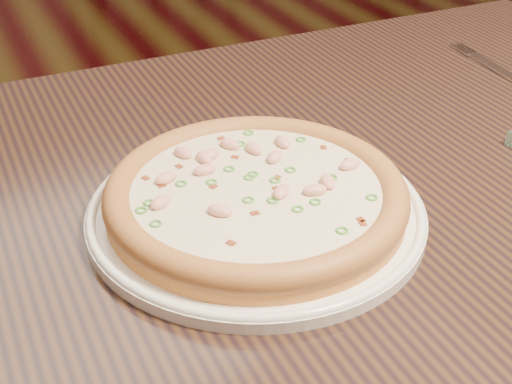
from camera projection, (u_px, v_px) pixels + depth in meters
name	position (u px, v px, depth m)	size (l,w,h in m)	color
hero_table	(330.00, 240.00, 0.85)	(1.20, 0.80, 0.75)	black
plate	(256.00, 210.00, 0.71)	(0.34, 0.34, 0.02)	white
pizza	(256.00, 194.00, 0.70)	(0.30, 0.30, 0.03)	#D08C41
fork	(492.00, 66.00, 1.04)	(0.03, 0.18, 0.00)	silver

